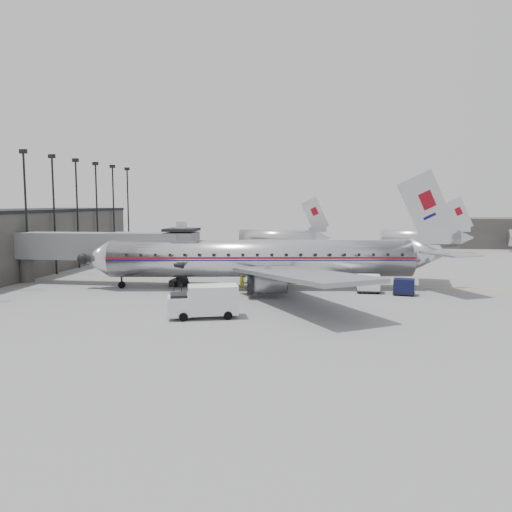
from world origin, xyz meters
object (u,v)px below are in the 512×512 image
(ramp_worker, at_px, (242,281))
(baggage_cart_white, at_px, (368,283))
(service_van, at_px, (204,301))
(airliner, at_px, (269,259))
(baggage_cart_navy, at_px, (404,286))

(ramp_worker, bearing_deg, baggage_cart_white, -23.63)
(service_van, distance_m, baggage_cart_white, 19.23)
(airliner, bearing_deg, baggage_cart_navy, -17.45)
(airliner, bearing_deg, baggage_cart_white, -15.91)
(airliner, xyz_separation_m, ramp_worker, (-2.76, -0.69, -2.39))
(service_van, bearing_deg, airliner, 59.00)
(airliner, distance_m, service_van, 15.11)
(ramp_worker, bearing_deg, baggage_cart_navy, -25.87)
(airliner, distance_m, baggage_cart_white, 10.75)
(airliner, relative_size, ramp_worker, 24.50)
(airliner, height_order, baggage_cart_navy, airliner)
(airliner, relative_size, baggage_cart_white, 16.88)
(airliner, height_order, ramp_worker, airliner)
(ramp_worker, bearing_deg, service_van, -113.87)
(ramp_worker, bearing_deg, airliner, -6.67)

